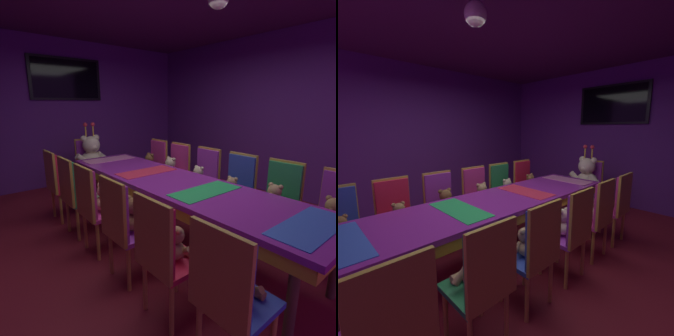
% 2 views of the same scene
% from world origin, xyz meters
% --- Properties ---
extents(ground_plane, '(7.90, 7.90, 0.00)m').
position_xyz_m(ground_plane, '(0.00, 0.00, 0.00)').
color(ground_plane, maroon).
extents(wall_back, '(5.20, 0.12, 2.80)m').
position_xyz_m(wall_back, '(0.00, 3.20, 1.40)').
color(wall_back, '#59267F').
rests_on(wall_back, ground_plane).
extents(wall_right, '(0.12, 6.40, 2.80)m').
position_xyz_m(wall_right, '(2.60, 0.00, 1.40)').
color(wall_right, '#59267F').
rests_on(wall_right, ground_plane).
extents(banquet_table, '(0.90, 3.58, 0.75)m').
position_xyz_m(banquet_table, '(0.00, -0.00, 0.66)').
color(banquet_table, purple).
rests_on(banquet_table, ground_plane).
extents(chair_left_0, '(0.42, 0.41, 0.98)m').
position_xyz_m(chair_left_0, '(-0.85, -1.44, 0.60)').
color(chair_left_0, '#2D47B2').
rests_on(chair_left_0, ground_plane).
extents(teddy_left_0, '(0.22, 0.28, 0.27)m').
position_xyz_m(teddy_left_0, '(-0.71, -1.44, 0.57)').
color(teddy_left_0, brown).
rests_on(teddy_left_0, chair_left_0).
extents(chair_left_1, '(0.42, 0.41, 0.98)m').
position_xyz_m(chair_left_1, '(-0.86, -0.88, 0.60)').
color(chair_left_1, red).
rests_on(chair_left_1, ground_plane).
extents(teddy_left_1, '(0.22, 0.29, 0.27)m').
position_xyz_m(teddy_left_1, '(-0.72, -0.88, 0.57)').
color(teddy_left_1, '#9E7247').
rests_on(teddy_left_1, chair_left_1).
extents(chair_left_2, '(0.42, 0.41, 0.98)m').
position_xyz_m(chair_left_2, '(-0.85, -0.29, 0.60)').
color(chair_left_2, purple).
rests_on(chair_left_2, ground_plane).
extents(teddy_left_2, '(0.27, 0.34, 0.33)m').
position_xyz_m(teddy_left_2, '(-0.70, -0.29, 0.60)').
color(teddy_left_2, brown).
rests_on(teddy_left_2, chair_left_2).
extents(chair_left_3, '(0.42, 0.41, 0.98)m').
position_xyz_m(chair_left_3, '(-0.84, 0.32, 0.60)').
color(chair_left_3, '#CC338C').
rests_on(chair_left_3, ground_plane).
extents(teddy_left_3, '(0.25, 0.32, 0.31)m').
position_xyz_m(teddy_left_3, '(-0.70, 0.32, 0.59)').
color(teddy_left_3, tan).
rests_on(teddy_left_3, chair_left_3).
extents(chair_left_4, '(0.42, 0.41, 0.98)m').
position_xyz_m(chair_left_4, '(-0.85, 0.85, 0.60)').
color(chair_left_4, '#268C4C').
rests_on(chair_left_4, ground_plane).
extents(teddy_left_4, '(0.24, 0.31, 0.29)m').
position_xyz_m(teddy_left_4, '(-0.70, 0.85, 0.58)').
color(teddy_left_4, beige).
rests_on(teddy_left_4, chair_left_4).
extents(chair_left_5, '(0.42, 0.41, 0.98)m').
position_xyz_m(chair_left_5, '(-0.85, 1.43, 0.60)').
color(chair_left_5, red).
rests_on(chair_left_5, ground_plane).
extents(teddy_left_5, '(0.24, 0.31, 0.29)m').
position_xyz_m(teddy_left_5, '(-0.70, 1.43, 0.58)').
color(teddy_left_5, olive).
rests_on(teddy_left_5, chair_left_5).
extents(teddy_right_0, '(0.25, 0.33, 0.31)m').
position_xyz_m(teddy_right_0, '(0.71, -1.44, 0.59)').
color(teddy_right_0, '#9E7247').
rests_on(teddy_right_0, chair_right_0).
extents(chair_right_1, '(0.42, 0.41, 0.98)m').
position_xyz_m(chair_right_1, '(0.86, -0.85, 0.60)').
color(chair_right_1, '#268C4C').
rests_on(chair_right_1, ground_plane).
extents(teddy_right_1, '(0.24, 0.32, 0.30)m').
position_xyz_m(teddy_right_1, '(0.72, -0.85, 0.59)').
color(teddy_right_1, tan).
rests_on(teddy_right_1, chair_right_1).
extents(chair_right_2, '(0.42, 0.41, 0.98)m').
position_xyz_m(chair_right_2, '(0.85, -0.30, 0.60)').
color(chair_right_2, '#2D47B2').
rests_on(chair_right_2, ground_plane).
extents(teddy_right_2, '(0.21, 0.28, 0.26)m').
position_xyz_m(teddy_right_2, '(0.71, -0.30, 0.57)').
color(teddy_right_2, tan).
rests_on(teddy_right_2, chair_right_2).
extents(chair_right_3, '(0.42, 0.41, 0.98)m').
position_xyz_m(chair_right_3, '(0.86, 0.28, 0.60)').
color(chair_right_3, purple).
rests_on(chair_right_3, ground_plane).
extents(teddy_right_3, '(0.24, 0.31, 0.29)m').
position_xyz_m(teddy_right_3, '(0.71, 0.28, 0.58)').
color(teddy_right_3, beige).
rests_on(teddy_right_3, chair_right_3).
extents(chair_right_4, '(0.42, 0.41, 0.98)m').
position_xyz_m(chair_right_4, '(0.84, 0.87, 0.60)').
color(chair_right_4, '#CC338C').
rests_on(chair_right_4, ground_plane).
extents(teddy_right_4, '(0.27, 0.35, 0.33)m').
position_xyz_m(teddy_right_4, '(0.69, 0.87, 0.60)').
color(teddy_right_4, beige).
rests_on(teddy_right_4, chair_right_4).
extents(chair_right_5, '(0.42, 0.41, 0.98)m').
position_xyz_m(chair_right_5, '(0.85, 1.43, 0.60)').
color(chair_right_5, '#CC338C').
rests_on(chair_right_5, ground_plane).
extents(teddy_right_5, '(0.25, 0.33, 0.31)m').
position_xyz_m(teddy_right_5, '(0.70, 1.43, 0.59)').
color(teddy_right_5, brown).
rests_on(teddy_right_5, chair_right_5).
extents(throne_chair, '(0.41, 0.42, 0.98)m').
position_xyz_m(throne_chair, '(0.00, 2.33, 0.60)').
color(throne_chair, purple).
rests_on(throne_chair, ground_plane).
extents(king_teddy_bear, '(0.64, 0.49, 0.82)m').
position_xyz_m(king_teddy_bear, '(0.00, 2.17, 0.72)').
color(king_teddy_bear, beige).
rests_on(king_teddy_bear, throne_chair).
extents(wall_tv, '(1.34, 0.06, 0.78)m').
position_xyz_m(wall_tv, '(0.00, 3.11, 2.05)').
color(wall_tv, black).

